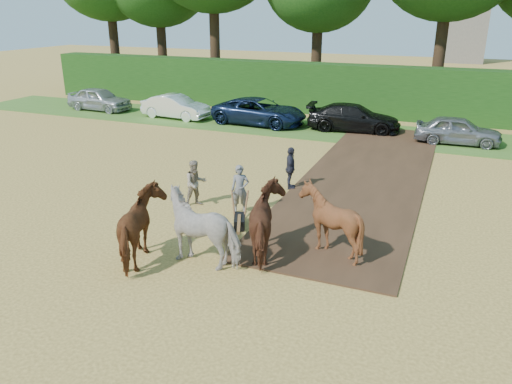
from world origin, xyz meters
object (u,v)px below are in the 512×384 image
object	(u,v)px
spectator_near	(196,183)
spectator_far	(290,168)
plough_team	(238,223)
parked_cars	(412,124)

from	to	relation	value
spectator_near	spectator_far	bearing A→B (deg)	0.33
plough_team	parked_cars	world-z (taller)	plough_team
parked_cars	spectator_near	bearing A→B (deg)	-114.97
plough_team	parked_cars	size ratio (longest dim) A/B	0.15
spectator_far	plough_team	size ratio (longest dim) A/B	0.25
spectator_far	plough_team	distance (m)	5.51
spectator_near	parked_cars	bearing A→B (deg)	16.32
spectator_near	plough_team	size ratio (longest dim) A/B	0.25
spectator_far	parked_cars	xyz separation A→B (m)	(3.27, 9.38, -0.07)
spectator_far	parked_cars	bearing A→B (deg)	-36.55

